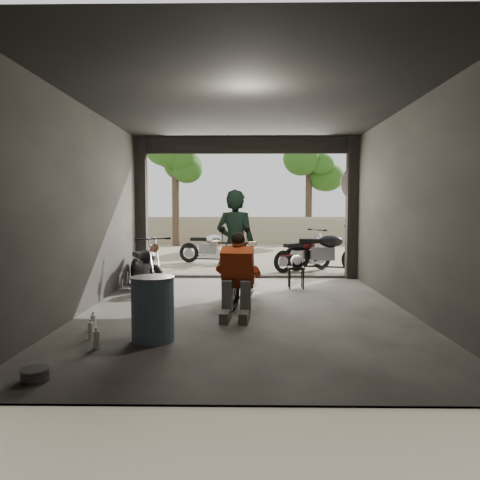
{
  "coord_description": "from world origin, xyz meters",
  "views": [
    {
      "loc": [
        0.02,
        -7.21,
        1.63
      ],
      "look_at": [
        -0.1,
        0.6,
        1.08
      ],
      "focal_mm": 35.0,
      "sensor_mm": 36.0,
      "label": 1
    }
  ],
  "objects_px": {
    "rider": "(235,245)",
    "mechanic": "(237,278)",
    "outside_bike_a": "(210,244)",
    "outside_bike_b": "(303,250)",
    "main_bike": "(241,271)",
    "helmet": "(297,261)",
    "outside_bike_c": "(325,248)",
    "oil_drum": "(153,310)",
    "stool": "(296,271)",
    "left_bike": "(146,263)",
    "sign_post": "(359,201)"
  },
  "relations": [
    {
      "from": "rider",
      "to": "mechanic",
      "type": "height_order",
      "value": "rider"
    },
    {
      "from": "outside_bike_a",
      "to": "outside_bike_b",
      "type": "distance_m",
      "value": 3.03
    },
    {
      "from": "main_bike",
      "to": "helmet",
      "type": "distance_m",
      "value": 1.83
    },
    {
      "from": "outside_bike_c",
      "to": "outside_bike_a",
      "type": "bearing_deg",
      "value": 71.58
    },
    {
      "from": "outside_bike_a",
      "to": "rider",
      "type": "relative_size",
      "value": 0.84
    },
    {
      "from": "helmet",
      "to": "oil_drum",
      "type": "distance_m",
      "value": 4.32
    },
    {
      "from": "outside_bike_c",
      "to": "mechanic",
      "type": "relative_size",
      "value": 1.5
    },
    {
      "from": "outside_bike_c",
      "to": "stool",
      "type": "bearing_deg",
      "value": 171.27
    },
    {
      "from": "outside_bike_b",
      "to": "mechanic",
      "type": "bearing_deg",
      "value": 130.78
    },
    {
      "from": "outside_bike_a",
      "to": "stool",
      "type": "height_order",
      "value": "outside_bike_a"
    },
    {
      "from": "outside_bike_b",
      "to": "mechanic",
      "type": "xyz_separation_m",
      "value": [
        -1.58,
        -5.21,
        0.08
      ]
    },
    {
      "from": "left_bike",
      "to": "oil_drum",
      "type": "xyz_separation_m",
      "value": [
        0.88,
        -3.66,
        -0.13
      ]
    },
    {
      "from": "outside_bike_a",
      "to": "left_bike",
      "type": "bearing_deg",
      "value": 178.5
    },
    {
      "from": "left_bike",
      "to": "outside_bike_c",
      "type": "height_order",
      "value": "outside_bike_c"
    },
    {
      "from": "left_bike",
      "to": "outside_bike_a",
      "type": "bearing_deg",
      "value": 47.46
    },
    {
      "from": "stool",
      "to": "outside_bike_b",
      "type": "bearing_deg",
      "value": 80.18
    },
    {
      "from": "main_bike",
      "to": "outside_bike_b",
      "type": "bearing_deg",
      "value": 81.69
    },
    {
      "from": "outside_bike_a",
      "to": "oil_drum",
      "type": "xyz_separation_m",
      "value": [
        -0.05,
        -8.06,
        -0.16
      ]
    },
    {
      "from": "left_bike",
      "to": "helmet",
      "type": "bearing_deg",
      "value": -28.67
    },
    {
      "from": "sign_post",
      "to": "mechanic",
      "type": "bearing_deg",
      "value": -123.35
    },
    {
      "from": "rider",
      "to": "sign_post",
      "type": "height_order",
      "value": "sign_post"
    },
    {
      "from": "left_bike",
      "to": "stool",
      "type": "height_order",
      "value": "left_bike"
    },
    {
      "from": "outside_bike_a",
      "to": "outside_bike_c",
      "type": "xyz_separation_m",
      "value": [
        3.05,
        -1.87,
        0.07
      ]
    },
    {
      "from": "outside_bike_c",
      "to": "mechanic",
      "type": "xyz_separation_m",
      "value": [
        -2.12,
        -5.04,
        -0.01
      ]
    },
    {
      "from": "main_bike",
      "to": "mechanic",
      "type": "xyz_separation_m",
      "value": [
        -0.05,
        -1.14,
        0.06
      ]
    },
    {
      "from": "mechanic",
      "to": "stool",
      "type": "bearing_deg",
      "value": 71.5
    },
    {
      "from": "mechanic",
      "to": "sign_post",
      "type": "bearing_deg",
      "value": 60.8
    },
    {
      "from": "left_bike",
      "to": "sign_post",
      "type": "bearing_deg",
      "value": -13.31
    },
    {
      "from": "oil_drum",
      "to": "helmet",
      "type": "bearing_deg",
      "value": 60.48
    },
    {
      "from": "outside_bike_b",
      "to": "outside_bike_c",
      "type": "bearing_deg",
      "value": -139.29
    },
    {
      "from": "stool",
      "to": "oil_drum",
      "type": "height_order",
      "value": "oil_drum"
    },
    {
      "from": "outside_bike_b",
      "to": "sign_post",
      "type": "bearing_deg",
      "value": -171.97
    },
    {
      "from": "sign_post",
      "to": "left_bike",
      "type": "bearing_deg",
      "value": -161.73
    },
    {
      "from": "main_bike",
      "to": "outside_bike_c",
      "type": "bearing_deg",
      "value": 74.46
    },
    {
      "from": "outside_bike_b",
      "to": "stool",
      "type": "relative_size",
      "value": 3.54
    },
    {
      "from": "rider",
      "to": "helmet",
      "type": "xyz_separation_m",
      "value": [
        1.19,
        1.18,
        -0.4
      ]
    },
    {
      "from": "rider",
      "to": "helmet",
      "type": "relative_size",
      "value": 7.39
    },
    {
      "from": "rider",
      "to": "stool",
      "type": "bearing_deg",
      "value": -116.83
    },
    {
      "from": "left_bike",
      "to": "oil_drum",
      "type": "height_order",
      "value": "left_bike"
    },
    {
      "from": "left_bike",
      "to": "oil_drum",
      "type": "distance_m",
      "value": 3.76
    },
    {
      "from": "outside_bike_c",
      "to": "mechanic",
      "type": "height_order",
      "value": "outside_bike_c"
    },
    {
      "from": "stool",
      "to": "helmet",
      "type": "relative_size",
      "value": 1.7
    },
    {
      "from": "main_bike",
      "to": "stool",
      "type": "bearing_deg",
      "value": 65.37
    },
    {
      "from": "mechanic",
      "to": "helmet",
      "type": "xyz_separation_m",
      "value": [
        1.14,
        2.6,
        -0.05
      ]
    },
    {
      "from": "left_bike",
      "to": "outside_bike_c",
      "type": "distance_m",
      "value": 4.72
    },
    {
      "from": "outside_bike_a",
      "to": "stool",
      "type": "xyz_separation_m",
      "value": [
        2.06,
        -4.34,
        -0.18
      ]
    },
    {
      "from": "main_bike",
      "to": "sign_post",
      "type": "relative_size",
      "value": 0.64
    },
    {
      "from": "outside_bike_a",
      "to": "outside_bike_c",
      "type": "relative_size",
      "value": 0.89
    },
    {
      "from": "main_bike",
      "to": "outside_bike_b",
      "type": "distance_m",
      "value": 4.35
    },
    {
      "from": "outside_bike_a",
      "to": "sign_post",
      "type": "distance_m",
      "value": 4.85
    }
  ]
}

